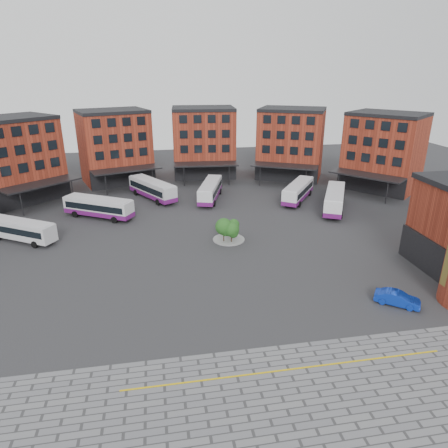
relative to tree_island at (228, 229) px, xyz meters
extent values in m
plane|color=#28282B|center=(-1.86, -11.45, -1.85)|extent=(160.00, 160.00, 0.00)
cube|color=gold|center=(0.14, -25.45, -1.82)|extent=(26.00, 0.15, 0.02)
cube|color=maroon|center=(-33.31, 25.48, 5.15)|extent=(16.35, 16.13, 14.00)
cube|color=black|center=(-30.06, 21.87, 0.15)|extent=(10.00, 9.07, 4.00)
cube|color=black|center=(-33.31, 25.48, 12.45)|extent=(16.55, 16.35, 0.60)
cube|color=black|center=(-29.93, 21.72, 7.35)|extent=(8.60, 7.77, 8.00)
cube|color=black|center=(-28.49, 20.13, 2.15)|extent=(12.61, 11.97, 0.25)
cylinder|color=black|center=(-30.67, 15.74, 0.15)|extent=(0.20, 0.20, 4.00)
cylinder|color=black|center=(-23.91, 21.83, 0.15)|extent=(0.20, 0.20, 4.00)
cube|color=maroon|center=(-17.16, 34.99, 5.15)|extent=(15.55, 13.69, 14.00)
cube|color=black|center=(-15.58, 30.40, 0.15)|extent=(12.45, 4.71, 4.00)
cube|color=black|center=(-17.16, 34.99, 12.45)|extent=(15.65, 13.97, 0.60)
cube|color=black|center=(-15.52, 30.21, 7.35)|extent=(10.87, 3.87, 8.00)
cube|color=black|center=(-14.82, 28.18, 2.15)|extent=(13.72, 8.39, 0.25)
cylinder|color=black|center=(-18.53, 25.00, 0.15)|extent=(0.20, 0.20, 4.00)
cylinder|color=black|center=(-9.93, 27.96, 0.15)|extent=(0.20, 0.20, 4.00)
cube|color=maroon|center=(1.42, 37.43, 5.15)|extent=(13.67, 10.88, 14.00)
cube|color=black|center=(1.08, 32.60, 0.15)|extent=(13.00, 1.41, 4.00)
cube|color=black|center=(1.42, 37.43, 12.45)|extent=(13.69, 11.18, 0.60)
cube|color=black|center=(1.07, 32.40, 7.35)|extent=(11.42, 0.95, 8.00)
cube|color=black|center=(0.92, 30.25, 2.15)|extent=(13.28, 5.30, 0.25)
cylinder|color=black|center=(-3.75, 28.77, 0.15)|extent=(0.20, 0.20, 4.00)
cylinder|color=black|center=(5.33, 28.14, 0.15)|extent=(0.20, 0.20, 4.00)
cube|color=maroon|center=(19.48, 32.43, 5.15)|extent=(16.12, 14.81, 14.00)
cube|color=black|center=(17.28, 28.11, 0.15)|extent=(11.81, 6.35, 4.00)
cube|color=black|center=(19.48, 32.43, 12.45)|extent=(16.26, 15.08, 0.60)
cube|color=black|center=(17.18, 27.93, 7.35)|extent=(10.26, 5.33, 8.00)
cube|color=black|center=(16.21, 26.01, 2.15)|extent=(13.58, 9.82, 0.25)
cylinder|color=black|center=(11.34, 26.47, 0.15)|extent=(0.20, 0.20, 4.00)
cylinder|color=black|center=(19.45, 22.34, 0.15)|extent=(0.20, 0.20, 4.00)
cube|color=maroon|center=(34.14, 20.76, 5.15)|extent=(16.02, 16.39, 14.00)
cube|color=black|center=(30.43, 17.64, 0.15)|extent=(8.74, 10.28, 4.00)
cube|color=black|center=(34.14, 20.76, 12.45)|extent=(16.25, 16.58, 0.60)
cube|color=black|center=(30.28, 17.51, 7.35)|extent=(7.47, 8.86, 8.00)
cube|color=black|center=(28.63, 16.13, 2.15)|extent=(11.73, 12.79, 0.25)
cylinder|color=black|center=(24.32, 18.46, 0.15)|extent=(0.20, 0.20, 4.00)
cylinder|color=black|center=(30.17, 11.49, 0.15)|extent=(0.20, 0.20, 4.00)
cube|color=black|center=(21.04, -13.45, 0.15)|extent=(0.40, 12.00, 4.00)
cylinder|color=gray|center=(0.14, 0.55, -1.79)|extent=(4.40, 4.40, 0.12)
cylinder|color=#332114|center=(-0.66, -0.05, -1.05)|extent=(0.14, 0.14, 1.61)
sphere|color=#21521B|center=(-0.66, -0.05, 0.40)|extent=(2.31, 2.31, 2.31)
sphere|color=#21521B|center=(-0.46, -0.20, -0.09)|extent=(1.62, 1.62, 1.62)
cylinder|color=#332114|center=(0.94, 1.15, -1.15)|extent=(0.14, 0.14, 1.41)
sphere|color=#21521B|center=(0.94, 1.15, 0.13)|extent=(1.58, 1.58, 1.58)
sphere|color=#21521B|center=(1.14, 1.00, -0.30)|extent=(1.10, 1.10, 1.10)
cylinder|color=#332114|center=(0.34, -0.45, -1.17)|extent=(0.14, 0.14, 1.38)
sphere|color=#21521B|center=(0.34, -0.45, 0.07)|extent=(2.05, 2.05, 2.05)
sphere|color=#21521B|center=(0.54, -0.60, -0.34)|extent=(1.44, 1.44, 1.44)
cube|color=silver|center=(-27.87, 5.06, -0.17)|extent=(10.16, 7.45, 2.33)
cube|color=black|center=(-27.87, 5.06, 0.00)|extent=(9.48, 7.07, 0.90)
cube|color=silver|center=(-27.87, 5.06, 1.04)|extent=(9.75, 7.16, 0.11)
cylinder|color=black|center=(-30.11, 7.81, -1.38)|extent=(0.96, 0.74, 0.95)
cylinder|color=black|center=(-25.63, 2.31, -1.38)|extent=(0.96, 0.74, 0.95)
cylinder|color=black|center=(-24.40, 4.34, -1.38)|extent=(0.96, 0.74, 0.95)
cube|color=silver|center=(-18.50, 12.83, 0.00)|extent=(11.26, 8.06, 2.56)
cube|color=black|center=(-18.50, 12.83, 0.19)|extent=(10.49, 7.65, 0.99)
cube|color=silver|center=(-18.50, 12.83, 1.34)|extent=(10.81, 7.74, 0.13)
cube|color=black|center=(-23.39, 15.68, 0.24)|extent=(1.22, 1.98, 1.15)
cube|color=#671769|center=(-18.50, 12.83, -0.91)|extent=(11.31, 8.11, 0.73)
cylinder|color=black|center=(-22.34, 13.56, -1.33)|extent=(1.06, 0.80, 1.05)
cylinder|color=black|center=(-21.02, 15.82, -1.33)|extent=(1.06, 0.80, 1.05)
cylinder|color=black|center=(-15.98, 9.85, -1.33)|extent=(1.06, 0.80, 1.05)
cylinder|color=black|center=(-14.66, 12.11, -1.33)|extent=(1.06, 0.80, 1.05)
cube|color=silver|center=(-10.06, 21.40, 0.09)|extent=(8.54, 11.73, 2.68)
cube|color=black|center=(-10.06, 21.40, 0.28)|extent=(8.09, 10.94, 1.04)
cube|color=silver|center=(-10.06, 21.40, 1.48)|extent=(8.20, 11.26, 0.13)
cube|color=black|center=(-13.10, 26.48, 0.33)|extent=(2.06, 1.30, 1.20)
cube|color=#671769|center=(-10.06, 21.40, -0.87)|extent=(8.59, 11.79, 0.77)
cylinder|color=black|center=(-13.22, 24.00, -1.31)|extent=(0.84, 1.11, 1.09)
cylinder|color=black|center=(-10.87, 25.41, -1.31)|extent=(0.84, 1.11, 1.09)
cylinder|color=black|center=(-9.25, 17.39, -1.31)|extent=(0.84, 1.11, 1.09)
cylinder|color=black|center=(-6.91, 18.80, -1.31)|extent=(0.84, 1.11, 1.09)
cube|color=white|center=(0.18, 19.03, -0.01)|extent=(5.91, 11.71, 2.55)
cube|color=black|center=(0.18, 19.03, 0.18)|extent=(5.69, 10.85, 0.99)
cube|color=silver|center=(0.18, 19.03, 1.32)|extent=(5.67, 11.24, 0.12)
cube|color=black|center=(1.87, 24.40, 0.23)|extent=(2.15, 0.78, 1.15)
cube|color=#671769|center=(0.18, 19.03, -0.92)|extent=(5.96, 11.76, 0.73)
cylinder|color=black|center=(0.04, 22.92, -1.33)|extent=(0.61, 1.09, 1.04)
cylinder|color=black|center=(2.52, 22.14, -1.33)|extent=(0.61, 1.09, 1.04)
cylinder|color=black|center=(-2.15, 15.92, -1.33)|extent=(0.61, 1.09, 1.04)
cylinder|color=black|center=(0.33, 15.14, -1.33)|extent=(0.61, 1.09, 1.04)
cube|color=white|center=(15.61, 15.91, 0.00)|extent=(8.75, 10.91, 2.56)
cube|color=black|center=(15.61, 15.91, 0.18)|extent=(8.27, 10.19, 0.99)
cube|color=silver|center=(15.61, 15.91, 1.34)|extent=(8.40, 10.48, 0.13)
cube|color=black|center=(18.86, 20.53, 0.24)|extent=(1.89, 1.38, 1.15)
cube|color=#671769|center=(15.61, 15.91, -0.91)|extent=(8.81, 10.97, 0.73)
cylinder|color=black|center=(16.66, 19.67, -1.33)|extent=(0.86, 1.04, 1.05)
cylinder|color=black|center=(18.80, 18.17, -1.33)|extent=(0.86, 1.04, 1.05)
cylinder|color=black|center=(12.43, 13.65, -1.33)|extent=(0.86, 1.04, 1.05)
cylinder|color=black|center=(14.56, 12.15, -1.33)|extent=(0.86, 1.04, 1.05)
cube|color=white|center=(19.76, 9.87, 0.12)|extent=(8.02, 12.14, 2.72)
cube|color=black|center=(19.76, 9.87, 0.31)|extent=(7.63, 11.30, 1.05)
cube|color=silver|center=(19.76, 9.87, 1.53)|extent=(7.70, 11.66, 0.13)
cube|color=black|center=(22.49, 15.22, 0.37)|extent=(2.16, 1.18, 1.22)
cube|color=#671769|center=(19.76, 9.87, -0.85)|extent=(8.07, 12.20, 0.78)
cylinder|color=black|center=(20.30, 13.98, -1.30)|extent=(0.80, 1.14, 1.11)
cylinder|color=black|center=(22.77, 12.72, -1.30)|extent=(0.80, 1.14, 1.11)
cylinder|color=black|center=(16.75, 7.01, -1.30)|extent=(0.80, 1.14, 1.11)
cylinder|color=black|center=(19.23, 5.75, -1.30)|extent=(0.80, 1.14, 1.11)
imported|color=#0D2EAE|center=(13.78, -18.36, -1.14)|extent=(4.38, 3.78, 1.43)
camera|label=1|loc=(-9.20, -49.29, 20.28)|focal=32.00mm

